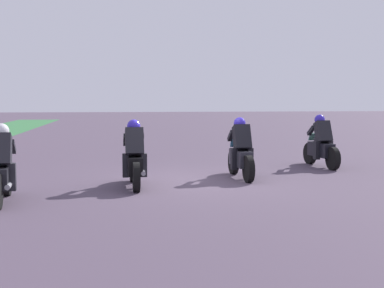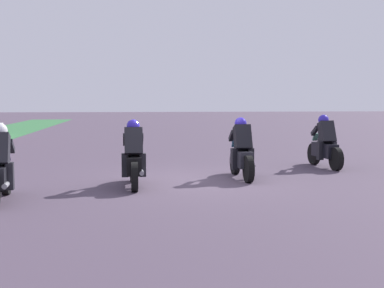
% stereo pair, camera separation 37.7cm
% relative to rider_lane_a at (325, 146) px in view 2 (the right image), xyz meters
% --- Properties ---
extents(ground_plane, '(120.00, 120.00, 0.00)m').
position_rel_rider_lane_a_xyz_m(ground_plane, '(-2.15, 4.01, -0.62)').
color(ground_plane, '#4C3E4F').
extents(rider_lane_a, '(2.04, 0.58, 1.51)m').
position_rel_rider_lane_a_xyz_m(rider_lane_a, '(0.00, 0.00, 0.00)').
color(rider_lane_a, black).
rests_on(rider_lane_a, ground_plane).
extents(rider_lane_b, '(2.04, 0.55, 1.51)m').
position_rel_rider_lane_a_xyz_m(rider_lane_b, '(-1.78, 2.76, 0.00)').
color(rider_lane_b, black).
rests_on(rider_lane_b, ground_plane).
extents(rider_lane_c, '(2.04, 0.55, 1.51)m').
position_rel_rider_lane_a_xyz_m(rider_lane_c, '(-2.74, 5.41, 0.00)').
color(rider_lane_c, black).
rests_on(rider_lane_c, ground_plane).
extents(rider_lane_d, '(2.04, 0.56, 1.51)m').
position_rel_rider_lane_a_xyz_m(rider_lane_d, '(-4.21, 7.95, 0.00)').
color(rider_lane_d, black).
rests_on(rider_lane_d, ground_plane).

